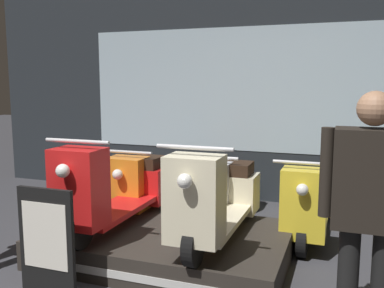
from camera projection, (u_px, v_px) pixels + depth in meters
shop_wall_back at (237, 86)px, 5.95m from camera, size 7.90×0.09×3.20m
display_platform at (167, 244)px, 4.06m from camera, size 2.26×1.45×0.27m
scooter_display_left at (116, 189)px, 4.12m from camera, size 0.60×1.73×0.92m
scooter_display_right at (217, 199)px, 3.77m from camera, size 0.60×1.73×0.92m
scooter_backrow_0 at (151, 188)px, 5.24m from camera, size 0.60×1.73×0.92m
scooter_backrow_1 at (225, 195)px, 4.93m from camera, size 0.60×1.73×0.92m
scooter_backrow_2 at (309, 203)px, 4.61m from camera, size 0.60×1.73×0.92m
person_right_browsing at (369, 200)px, 2.59m from camera, size 0.59×0.24×1.61m
price_sign_board at (47, 243)px, 3.27m from camera, size 0.48×0.04×0.87m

